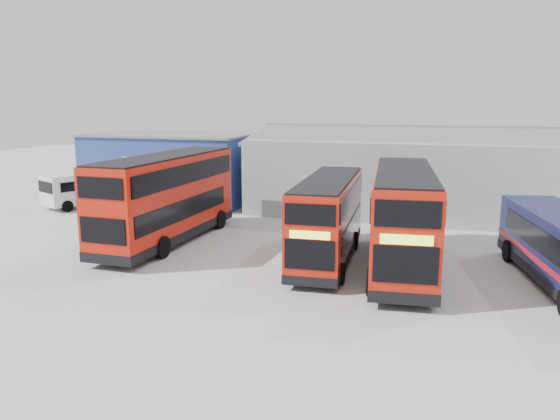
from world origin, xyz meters
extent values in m
plane|color=#ADAEA8|center=(0.00, 0.00, 0.00)|extent=(120.00, 120.00, 0.00)
cube|color=navy|center=(-14.00, 18.00, 2.50)|extent=(12.00, 8.00, 5.00)
cube|color=slate|center=(-14.00, 18.00, 5.05)|extent=(12.30, 8.30, 0.15)
cube|color=#508DE2|center=(-14.00, 13.90, 3.00)|extent=(3.96, 0.15, 1.40)
cube|color=#979DA4|center=(8.00, 20.00, 2.50)|extent=(30.00, 12.00, 5.00)
cube|color=slate|center=(8.00, 17.20, 5.25)|extent=(30.50, 6.33, 1.29)
cube|color=slate|center=(8.00, 22.80, 5.25)|extent=(30.50, 6.33, 1.29)
cube|color=red|center=(-8.23, 6.20, 2.52)|extent=(2.83, 11.19, 4.30)
cube|color=black|center=(-8.23, 6.20, 0.58)|extent=(2.87, 11.23, 0.48)
cube|color=black|center=(-6.88, 5.75, 2.02)|extent=(0.20, 9.45, 1.01)
cube|color=black|center=(-9.58, 5.80, 2.02)|extent=(0.20, 9.45, 1.01)
cube|color=black|center=(-6.88, 6.18, 3.82)|extent=(0.22, 10.51, 1.01)
cube|color=black|center=(-9.57, 6.22, 3.82)|extent=(0.22, 10.51, 1.01)
cube|color=black|center=(-8.14, 11.80, 1.91)|extent=(2.39, 0.09, 1.43)
cube|color=black|center=(-8.14, 11.80, 3.82)|extent=(2.39, 0.09, 1.01)
cube|color=#B8E530|center=(-8.14, 11.81, 2.87)|extent=(1.91, 0.07, 0.37)
cube|color=black|center=(-8.31, 0.60, 1.91)|extent=(2.34, 0.09, 1.17)
cube|color=black|center=(-8.31, 0.60, 3.82)|extent=(2.34, 0.09, 0.96)
cube|color=black|center=(-8.23, 6.20, 4.69)|extent=(2.67, 11.03, 0.11)
cylinder|color=black|center=(-6.89, 10.06, 0.55)|extent=(0.36, 1.11, 1.10)
cylinder|color=black|center=(-9.44, 10.10, 0.55)|extent=(0.36, 1.11, 1.10)
cylinder|color=black|center=(-7.00, 3.37, 0.55)|extent=(0.36, 1.11, 1.10)
cylinder|color=black|center=(-9.54, 3.41, 0.55)|extent=(0.36, 1.11, 1.10)
cube|color=red|center=(0.78, 5.39, 2.13)|extent=(2.89, 9.54, 3.63)
cube|color=black|center=(0.78, 5.39, 0.49)|extent=(2.93, 9.58, 0.40)
cube|color=black|center=(-0.38, 5.67, 1.70)|extent=(0.60, 7.96, 0.85)
cube|color=black|center=(1.89, 5.83, 1.70)|extent=(0.60, 7.96, 0.85)
cube|color=black|center=(-0.36, 5.31, 3.23)|extent=(0.66, 8.85, 0.85)
cube|color=black|center=(1.91, 5.47, 3.23)|extent=(0.66, 8.85, 0.85)
cube|color=black|center=(1.11, 0.68, 1.61)|extent=(2.01, 0.19, 1.21)
cube|color=black|center=(1.11, 0.68, 3.23)|extent=(2.01, 0.19, 0.85)
cube|color=#B8E530|center=(1.11, 0.67, 2.42)|extent=(1.61, 0.15, 0.31)
cube|color=black|center=(0.45, 10.10, 1.61)|extent=(1.97, 0.18, 0.99)
cube|color=black|center=(0.45, 10.10, 3.23)|extent=(1.97, 0.18, 0.81)
cube|color=black|center=(0.78, 5.39, 3.96)|extent=(2.75, 9.40, 0.09)
cylinder|color=black|center=(-0.07, 2.05, 0.47)|extent=(0.35, 0.95, 0.93)
cylinder|color=black|center=(2.08, 2.20, 0.47)|extent=(0.35, 0.95, 0.93)
cylinder|color=black|center=(-0.46, 7.68, 0.47)|extent=(0.35, 0.95, 0.93)
cylinder|color=black|center=(1.68, 7.83, 0.47)|extent=(0.35, 0.95, 0.93)
cube|color=red|center=(4.28, 5.07, 2.43)|extent=(3.73, 10.95, 4.14)
cube|color=black|center=(4.28, 5.07, 0.56)|extent=(3.77, 11.00, 0.46)
cube|color=black|center=(2.94, 5.33, 1.94)|extent=(1.06, 9.05, 0.97)
cube|color=black|center=(5.52, 5.62, 1.94)|extent=(1.06, 9.05, 0.97)
cube|color=black|center=(2.99, 4.92, 3.68)|extent=(1.17, 10.07, 0.97)
cube|color=black|center=(5.57, 5.21, 3.68)|extent=(1.17, 10.07, 0.97)
cube|color=black|center=(4.87, -0.29, 1.84)|extent=(2.29, 0.31, 1.38)
cube|color=black|center=(4.87, -0.29, 3.68)|extent=(2.29, 0.31, 0.97)
cube|color=#B8E530|center=(4.87, -0.30, 2.76)|extent=(1.83, 0.24, 0.36)
cube|color=black|center=(3.68, 10.42, 1.84)|extent=(2.24, 0.30, 1.12)
cube|color=black|center=(3.68, 10.42, 3.68)|extent=(2.24, 0.30, 0.92)
cube|color=black|center=(4.28, 5.07, 4.52)|extent=(3.56, 10.78, 0.10)
cylinder|color=black|center=(3.47, 1.22, 0.53)|extent=(0.44, 1.09, 1.06)
cylinder|color=black|center=(5.91, 1.49, 0.53)|extent=(0.44, 1.09, 1.06)
cylinder|color=black|center=(2.76, 7.63, 0.53)|extent=(0.44, 1.09, 1.06)
cylinder|color=black|center=(5.20, 7.90, 0.53)|extent=(0.44, 1.09, 1.06)
cube|color=black|center=(9.80, 3.81, 2.08)|extent=(1.84, 8.93, 0.94)
cube|color=black|center=(9.90, 9.70, 1.83)|extent=(2.19, 0.49, 1.29)
cylinder|color=black|center=(11.38, 8.37, 0.51)|extent=(0.51, 1.07, 1.03)
cylinder|color=black|center=(9.05, 7.90, 0.51)|extent=(0.51, 1.07, 1.03)
cube|color=silver|center=(-19.13, 13.57, 1.39)|extent=(4.36, 6.00, 2.12)
cube|color=black|center=(-20.31, 11.02, 1.73)|extent=(1.85, 0.89, 0.78)
cube|color=black|center=(-20.91, 12.42, 1.73)|extent=(0.47, 0.94, 0.67)
cube|color=black|center=(-18.85, 11.47, 1.73)|extent=(0.47, 0.94, 0.67)
cylinder|color=black|center=(-20.90, 12.29, 0.40)|extent=(0.58, 0.84, 0.80)
cylinder|color=black|center=(-18.95, 11.40, 0.40)|extent=(0.58, 0.84, 0.80)
cylinder|color=black|center=(-19.32, 15.74, 0.40)|extent=(0.58, 0.84, 0.80)
cylinder|color=black|center=(-17.37, 14.84, 0.40)|extent=(0.58, 0.84, 0.80)
camera|label=1|loc=(6.25, -19.35, 7.57)|focal=35.00mm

